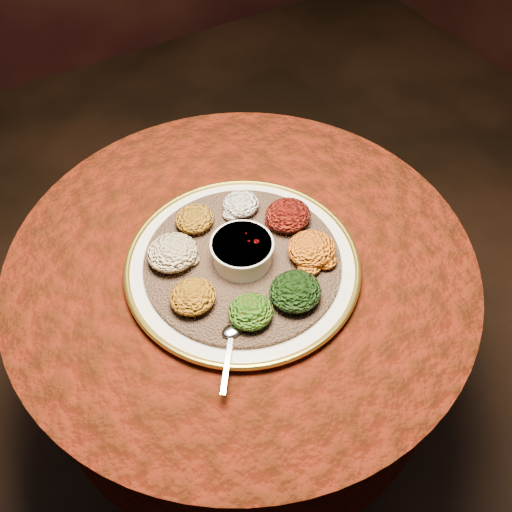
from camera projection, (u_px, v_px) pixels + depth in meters
table at (243, 308)px, 1.30m from camera, size 0.96×0.96×0.73m
platter at (243, 265)px, 1.13m from camera, size 0.56×0.56×0.02m
injera at (242, 261)px, 1.12m from camera, size 0.51×0.51×0.01m
stew_bowl at (242, 250)px, 1.10m from camera, size 0.12×0.12×0.05m
spoon at (231, 336)px, 1.01m from camera, size 0.10×0.12×0.01m
portion_ayib at (241, 204)px, 1.19m from camera, size 0.08×0.07×0.04m
portion_kitfo at (288, 215)px, 1.16m from camera, size 0.10×0.09×0.05m
portion_tikil at (311, 249)px, 1.11m from camera, size 0.10×0.09×0.05m
portion_gomen at (295, 291)px, 1.04m from camera, size 0.10×0.09×0.05m
portion_mixveg at (251, 312)px, 1.02m from camera, size 0.08×0.08×0.04m
portion_kik at (193, 296)px, 1.04m from camera, size 0.09×0.08×0.04m
portion_timatim at (172, 253)px, 1.10m from camera, size 0.10×0.10×0.05m
portion_shiro at (195, 219)px, 1.16m from camera, size 0.08×0.08×0.04m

